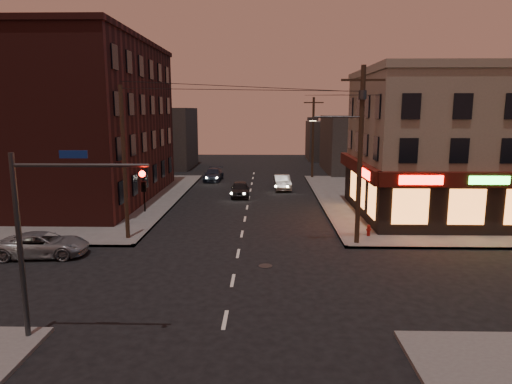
{
  "coord_description": "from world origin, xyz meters",
  "views": [
    {
      "loc": [
        1.51,
        -19.89,
        7.74
      ],
      "look_at": [
        0.95,
        5.27,
        3.2
      ],
      "focal_mm": 32.0,
      "sensor_mm": 36.0,
      "label": 1
    }
  ],
  "objects_px": {
    "sedan_mid": "(282,182)",
    "sedan_far": "(213,175)",
    "sedan_near": "(240,189)",
    "suv_cross": "(43,245)",
    "fire_hydrant": "(369,230)"
  },
  "relations": [
    {
      "from": "sedan_near",
      "to": "fire_hydrant",
      "type": "height_order",
      "value": "sedan_near"
    },
    {
      "from": "suv_cross",
      "to": "sedan_near",
      "type": "xyz_separation_m",
      "value": [
        9.56,
        17.32,
        0.04
      ]
    },
    {
      "from": "suv_cross",
      "to": "sedan_near",
      "type": "relative_size",
      "value": 1.15
    },
    {
      "from": "sedan_far",
      "to": "fire_hydrant",
      "type": "relative_size",
      "value": 6.69
    },
    {
      "from": "fire_hydrant",
      "to": "sedan_near",
      "type": "bearing_deg",
      "value": 122.83
    },
    {
      "from": "sedan_near",
      "to": "sedan_mid",
      "type": "distance_m",
      "value": 5.57
    },
    {
      "from": "sedan_near",
      "to": "fire_hydrant",
      "type": "relative_size",
      "value": 5.9
    },
    {
      "from": "suv_cross",
      "to": "sedan_far",
      "type": "height_order",
      "value": "sedan_far"
    },
    {
      "from": "sedan_mid",
      "to": "sedan_far",
      "type": "xyz_separation_m",
      "value": [
        -7.44,
        5.54,
        -0.04
      ]
    },
    {
      "from": "sedan_near",
      "to": "sedan_far",
      "type": "relative_size",
      "value": 0.88
    },
    {
      "from": "suv_cross",
      "to": "fire_hydrant",
      "type": "height_order",
      "value": "suv_cross"
    },
    {
      "from": "sedan_near",
      "to": "sedan_mid",
      "type": "relative_size",
      "value": 0.95
    },
    {
      "from": "sedan_mid",
      "to": "sedan_far",
      "type": "relative_size",
      "value": 0.93
    },
    {
      "from": "suv_cross",
      "to": "fire_hydrant",
      "type": "xyz_separation_m",
      "value": [
        18.2,
        3.93,
        -0.12
      ]
    },
    {
      "from": "sedan_mid",
      "to": "fire_hydrant",
      "type": "xyz_separation_m",
      "value": [
        4.69,
        -17.32,
        -0.18
      ]
    }
  ]
}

